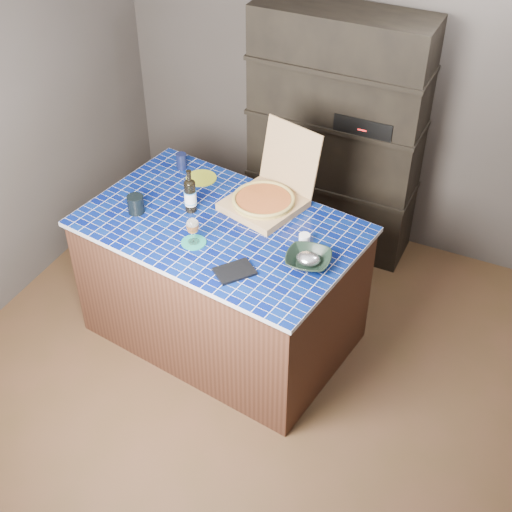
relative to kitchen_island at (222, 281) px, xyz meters
The scene contains 14 objects.
room 0.88m from the kitchen_island, 45.49° to the right, with size 3.50×3.50×3.50m.
shelving_unit 1.38m from the kitchen_island, 78.83° to the left, with size 1.20×0.41×1.80m.
kitchen_island is the anchor object (origin of this frame).
pizza_box 0.61m from the kitchen_island, 60.18° to the left, with size 0.54×0.60×0.45m.
mead_bottle 0.61m from the kitchen_island, 166.57° to the left, with size 0.08×0.08×0.29m.
teal_trivet 0.50m from the kitchen_island, 104.19° to the right, with size 0.15×0.15×0.01m, color #177966.
wine_glass 0.61m from the kitchen_island, 104.19° to the right, with size 0.07×0.07×0.17m.
tumbler 0.73m from the kitchen_island, 168.73° to the right, with size 0.10×0.10×0.11m, color black.
dvd_case 0.64m from the kitchen_island, 51.98° to the right, with size 0.15×0.21×0.02m, color black.
bowl 0.78m from the kitchen_island, 10.49° to the right, with size 0.25×0.25×0.06m, color black.
foil_contents 0.79m from the kitchen_island, 10.49° to the right, with size 0.13×0.11×0.06m, color silver.
white_jar 0.70m from the kitchen_island, ahead, with size 0.07×0.07×0.06m, color white.
navy_cup 0.85m from the kitchen_island, 139.35° to the left, with size 0.07×0.07×0.11m, color black.
green_trivet 0.69m from the kitchen_island, 131.34° to the left, with size 0.20×0.20×0.01m, color #959E22.
Camera 1 is at (1.40, -2.71, 3.43)m, focal length 50.00 mm.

